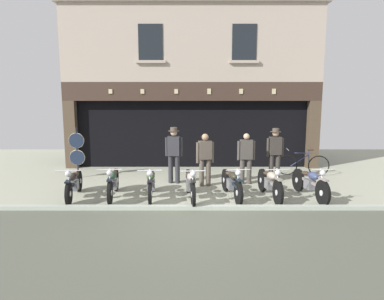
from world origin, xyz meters
name	(u,v)px	position (x,y,z in m)	size (l,w,h in m)	color
ground	(192,227)	(0.00, -0.98, -0.04)	(21.82, 22.00, 0.18)	#9EA08B
shop_facade	(192,121)	(0.00, 7.01, 1.72)	(10.12, 4.42, 6.34)	black
motorcycle_far_left	(74,183)	(-3.19, 1.02, 0.41)	(0.62, 1.96, 0.91)	black
motorcycle_left	(113,182)	(-2.14, 1.08, 0.43)	(0.62, 2.03, 0.92)	black
motorcycle_center_left	(151,183)	(-1.11, 1.04, 0.42)	(0.62, 2.00, 0.91)	black
motorcycle_center	(191,184)	(-0.04, 0.92, 0.43)	(0.62, 2.08, 0.93)	black
motorcycle_center_right	(232,183)	(1.08, 1.06, 0.43)	(0.62, 2.01, 0.92)	black
motorcycle_right	(270,183)	(2.11, 1.04, 0.43)	(0.62, 1.98, 0.93)	black
motorcycle_far_right	(311,183)	(3.19, 1.04, 0.43)	(0.62, 2.03, 0.92)	black
salesman_left	(174,152)	(-0.57, 2.71, 1.00)	(0.56, 0.35, 1.79)	#2D2D33
shopkeeper_center	(205,157)	(0.40, 2.33, 0.90)	(0.55, 0.31, 1.62)	brown
salesman_right	(246,156)	(1.70, 2.61, 0.88)	(0.56, 0.25, 1.61)	#47423D
assistant_far_right	(275,152)	(2.70, 2.99, 0.97)	(0.56, 0.35, 1.73)	#38332D
tyre_sign_pole	(77,150)	(-3.90, 3.45, 0.97)	(0.53, 0.06, 1.71)	#232328
advert_board_near	(241,125)	(1.90, 5.40, 1.64)	(0.67, 0.03, 0.99)	silver
advert_board_far	(268,125)	(2.99, 5.40, 1.66)	(0.83, 0.03, 1.08)	silver
leaning_bicycle	(303,164)	(3.92, 3.85, 0.38)	(1.80, 0.50, 0.95)	black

